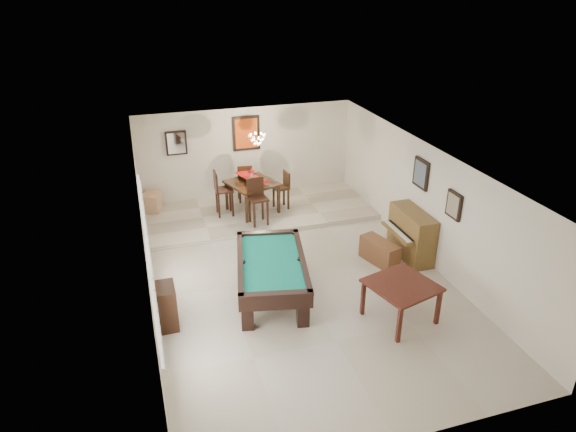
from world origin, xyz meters
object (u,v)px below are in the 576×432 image
pool_table (272,279)px  upright_piano (406,235)px  flower_vase (252,173)px  dining_chair_west (224,193)px  dining_chair_north (245,182)px  chandelier (257,135)px  square_table (400,301)px  apothecary_chest (166,306)px  dining_chair_south (258,202)px  dining_chair_east (281,190)px  piano_bench (380,252)px  corner_bench (152,202)px  dining_table (252,195)px

pool_table → upright_piano: size_ratio=1.81×
flower_vase → dining_chair_west: (-0.74, 0.02, -0.47)m
dining_chair_north → chandelier: bearing=110.4°
square_table → apothecary_chest: 4.29m
dining_chair_west → chandelier: 1.74m
pool_table → dining_chair_south: (0.51, 3.04, 0.30)m
upright_piano → dining_chair_east: (-1.99, 3.16, 0.07)m
pool_table → dining_chair_east: dining_chair_east is taller
piano_bench → dining_chair_east: dining_chair_east is taller
apothecary_chest → dining_chair_north: size_ratio=0.78×
chandelier → dining_chair_west: bearing=176.2°
upright_piano → dining_chair_north: size_ratio=1.24×
dining_chair_west → chandelier: size_ratio=1.99×
corner_bench → dining_chair_east: bearing=-14.5°
pool_table → piano_bench: 2.71m
upright_piano → dining_chair_south: size_ratio=1.14×
dining_chair_south → dining_chair_north: bearing=83.7°
dining_chair_south → chandelier: (0.20, 0.73, 1.49)m
flower_vase → dining_chair_west: 0.88m
corner_bench → piano_bench: bearing=-41.1°
upright_piano → dining_chair_west: (-3.51, 3.21, 0.16)m
apothecary_chest → pool_table: bearing=9.3°
pool_table → dining_chair_south: size_ratio=2.06×
dining_chair_east → chandelier: (-0.61, -0.01, 1.57)m
pool_table → dining_chair_north: 4.60m
flower_vase → corner_bench: (-2.55, 0.83, -0.82)m
dining_chair_east → dining_chair_west: bearing=-98.5°
flower_vase → dining_chair_south: 0.91m
dining_chair_south → apothecary_chest: bearing=-133.7°
dining_chair_south → dining_table: bearing=81.3°
apothecary_chest → dining_chair_west: dining_chair_west is taller
square_table → dining_table: dining_table is taller
piano_bench → dining_table: 3.88m
flower_vase → corner_bench: flower_vase is taller
piano_bench → flower_vase: bearing=123.1°
apothecary_chest → dining_table: size_ratio=0.73×
chandelier → dining_table: bearing=165.3°
upright_piano → dining_table: size_ratio=1.17×
upright_piano → dining_chair_north: 4.84m
corner_bench → chandelier: 3.39m
upright_piano → chandelier: chandelier is taller
apothecary_chest → dining_chair_west: (1.87, 4.17, 0.30)m
pool_table → piano_bench: size_ratio=2.53×
square_table → upright_piano: size_ratio=0.83×
square_table → dining_chair_east: (-0.76, 5.20, 0.24)m
upright_piano → piano_bench: upright_piano is taller
pool_table → corner_bench: pool_table is taller
corner_bench → chandelier: chandelier is taller
dining_table → upright_piano: bearing=-49.1°
dining_chair_south → dining_chair_west: size_ratio=0.98×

